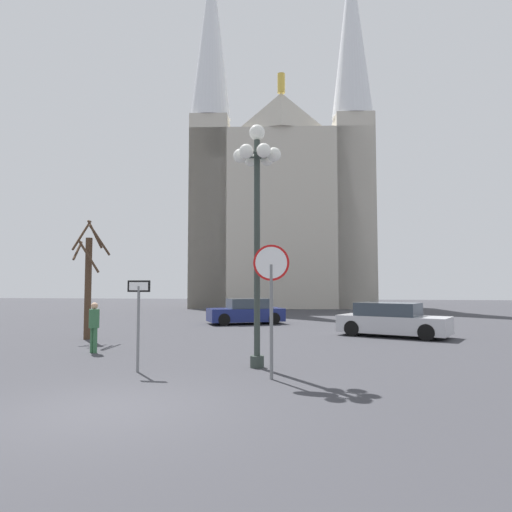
{
  "coord_description": "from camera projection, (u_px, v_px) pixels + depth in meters",
  "views": [
    {
      "loc": [
        3.6,
        -7.48,
        2.13
      ],
      "look_at": [
        -0.05,
        18.81,
        3.8
      ],
      "focal_mm": 32.05,
      "sensor_mm": 36.0,
      "label": 1
    }
  ],
  "objects": [
    {
      "name": "parked_car_near_silver",
      "position": [
        392.0,
        320.0,
        18.86
      ],
      "size": [
        4.71,
        3.47,
        1.38
      ],
      "color": "#B7B7BC",
      "rests_on": "ground"
    },
    {
      "name": "cathedral",
      "position": [
        281.0,
        199.0,
        44.78
      ],
      "size": [
        17.69,
        11.83,
        34.7
      ],
      "color": "#BCB5A5",
      "rests_on": "ground"
    },
    {
      "name": "pedestrian_walking",
      "position": [
        94.0,
        323.0,
        14.32
      ],
      "size": [
        0.32,
        0.32,
        1.57
      ],
      "color": "#33663F",
      "rests_on": "ground"
    },
    {
      "name": "parked_car_far_navy",
      "position": [
        246.0,
        312.0,
        24.92
      ],
      "size": [
        4.41,
        3.28,
        1.37
      ],
      "color": "navy",
      "rests_on": "ground"
    },
    {
      "name": "stop_sign",
      "position": [
        271.0,
        283.0,
        10.41
      ],
      "size": [
        0.83,
        0.08,
        3.04
      ],
      "color": "slate",
      "rests_on": "ground"
    },
    {
      "name": "one_way_arrow_sign",
      "position": [
        138.0,
        313.0,
        11.22
      ],
      "size": [
        0.58,
        0.07,
        2.23
      ],
      "color": "slate",
      "rests_on": "ground"
    },
    {
      "name": "street_lamp",
      "position": [
        257.0,
        191.0,
        12.04
      ],
      "size": [
        1.28,
        1.15,
        6.38
      ],
      "color": "#2D3833",
      "rests_on": "ground"
    },
    {
      "name": "bare_tree",
      "position": [
        88.0,
        280.0,
        17.93
      ],
      "size": [
        1.34,
        1.32,
        4.75
      ],
      "color": "#473323",
      "rests_on": "ground"
    },
    {
      "name": "ground_plane",
      "position": [
        107.0,
        410.0,
        7.76
      ],
      "size": [
        120.0,
        120.0,
        0.0
      ],
      "primitive_type": "plane",
      "color": "#38383D"
    }
  ]
}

